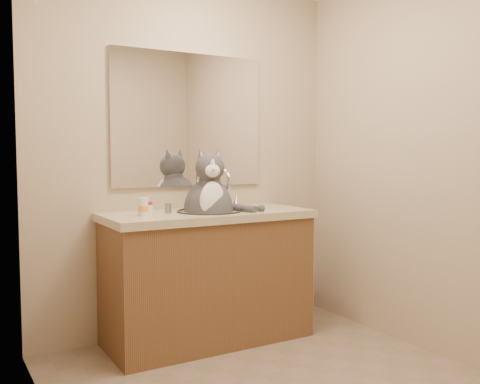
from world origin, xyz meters
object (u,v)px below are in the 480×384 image
object	(u,v)px
pill_bottle_orange	(143,207)
grey_canister	(168,208)
cat	(209,205)
pill_bottle_redcap	(149,209)

from	to	relation	value
pill_bottle_orange	grey_canister	world-z (taller)	pill_bottle_orange
cat	grey_canister	distance (m)	0.27
grey_canister	cat	bearing A→B (deg)	-8.94
pill_bottle_redcap	grey_canister	distance (m)	0.17
cat	pill_bottle_orange	size ratio (longest dim) A/B	5.73
cat	pill_bottle_redcap	distance (m)	0.42
pill_bottle_redcap	cat	bearing A→B (deg)	3.72
pill_bottle_orange	grey_canister	distance (m)	0.20
pill_bottle_redcap	grey_canister	xyz separation A→B (m)	(0.15, 0.07, -0.01)
pill_bottle_redcap	pill_bottle_orange	size ratio (longest dim) A/B	0.77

